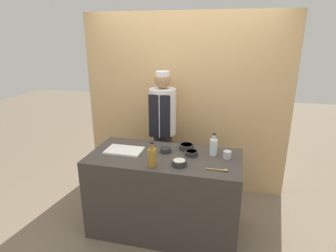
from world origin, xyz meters
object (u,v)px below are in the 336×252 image
cutting_board (124,150)px  bottle_vinegar (152,157)px  wooden_spoon (219,170)px  chef_center (163,130)px  sauce_bowl_white (179,163)px  cup_steel (227,155)px  sauce_bowl_red (187,146)px  sauce_bowl_purple (191,153)px  bottle_clear (213,147)px  sauce_bowl_orange (166,150)px

cutting_board → bottle_vinegar: bottle_vinegar is taller
wooden_spoon → chef_center: (-0.80, 0.96, 0.01)m
wooden_spoon → chef_center: chef_center is taller
sauce_bowl_white → cup_steel: bearing=32.7°
sauce_bowl_red → sauce_bowl_purple: bearing=-62.6°
cutting_board → chef_center: chef_center is taller
sauce_bowl_red → chef_center: (-0.41, 0.52, -0.01)m
chef_center → bottle_clear: bearing=-40.5°
sauce_bowl_orange → bottle_vinegar: (-0.04, -0.36, 0.07)m
sauce_bowl_red → wooden_spoon: size_ratio=0.77×
sauce_bowl_white → bottle_clear: bearing=48.0°
cutting_board → cup_steel: 1.10m
sauce_bowl_white → wooden_spoon: bearing=-2.9°
cutting_board → bottle_clear: (0.95, 0.13, 0.08)m
bottle_vinegar → chef_center: 1.04m
sauce_bowl_orange → chef_center: chef_center is taller
bottle_vinegar → chef_center: size_ratio=0.15×
cutting_board → bottle_vinegar: 0.50m
bottle_clear → chef_center: bearing=139.5°
sauce_bowl_purple → cup_steel: (0.37, 0.02, 0.01)m
sauce_bowl_purple → sauce_bowl_white: sauce_bowl_white is taller
bottle_clear → chef_center: size_ratio=0.14×
sauce_bowl_white → cup_steel: cup_steel is taller
sauce_bowl_white → cup_steel: size_ratio=1.73×
bottle_vinegar → wooden_spoon: size_ratio=1.19×
sauce_bowl_purple → bottle_clear: bottle_clear is taller
sauce_bowl_purple → chef_center: chef_center is taller
chef_center → wooden_spoon: bearing=-50.2°
sauce_bowl_white → bottle_vinegar: bottle_vinegar is taller
sauce_bowl_red → bottle_vinegar: (-0.25, -0.50, 0.07)m
sauce_bowl_orange → bottle_clear: bearing=5.5°
wooden_spoon → sauce_bowl_red: bearing=131.5°
sauce_bowl_red → chef_center: bearing=128.3°
sauce_bowl_orange → sauce_bowl_red: bearing=34.0°
wooden_spoon → sauce_bowl_white: bearing=177.1°
sauce_bowl_white → chef_center: bearing=113.9°
sauce_bowl_purple → sauce_bowl_red: size_ratio=0.84×
bottle_clear → sauce_bowl_purple: bearing=-163.7°
sauce_bowl_purple → sauce_bowl_white: size_ratio=0.94×
sauce_bowl_purple → chef_center: 0.83m
sauce_bowl_purple → bottle_clear: bearing=16.3°
cutting_board → bottle_vinegar: (0.40, -0.28, 0.09)m
chef_center → sauce_bowl_white: bearing=-66.1°
sauce_bowl_purple → cutting_board: bearing=-174.7°
sauce_bowl_purple → cutting_board: sauce_bowl_purple is taller
sauce_bowl_red → cutting_board: 0.69m
sauce_bowl_red → chef_center: size_ratio=0.10×
sauce_bowl_purple → sauce_bowl_red: (-0.08, 0.15, 0.00)m
sauce_bowl_orange → bottle_clear: size_ratio=0.51×
bottle_clear → bottle_vinegar: bearing=-143.2°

